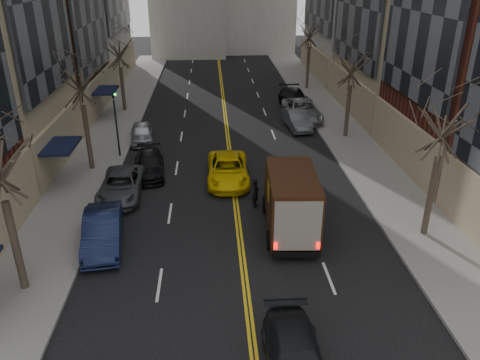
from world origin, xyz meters
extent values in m
cube|color=slate|center=(-9.00, 27.00, 0.07)|extent=(4.00, 66.00, 0.15)
cube|color=slate|center=(9.00, 27.00, 0.07)|extent=(4.00, 66.00, 0.15)
cube|color=black|center=(-10.00, 18.00, 2.40)|extent=(2.00, 3.00, 0.15)
cube|color=black|center=(-10.90, 18.00, 1.35)|extent=(0.20, 3.00, 2.50)
cube|color=black|center=(-10.00, 31.00, 2.40)|extent=(2.00, 3.00, 0.15)
cube|color=black|center=(-10.90, 31.00, 1.35)|extent=(0.20, 3.00, 2.50)
cylinder|color=#382D23|center=(-8.80, 8.00, 2.06)|extent=(0.30, 0.30, 3.83)
cylinder|color=#382D23|center=(-8.80, 20.00, 2.17)|extent=(0.30, 0.30, 4.05)
cylinder|color=#382D23|center=(-8.80, 33.00, 1.99)|extent=(0.30, 0.30, 3.69)
cylinder|color=#382D23|center=(8.80, 11.00, 2.13)|extent=(0.30, 0.30, 3.96)
cylinder|color=#382D23|center=(8.80, 25.00, 2.04)|extent=(0.30, 0.30, 3.78)
cylinder|color=#382D23|center=(8.80, 40.00, 2.22)|extent=(0.30, 0.30, 4.14)
cylinder|color=black|center=(-7.40, 22.00, 2.05)|extent=(0.12, 0.12, 3.80)
imported|color=black|center=(-7.40, 22.00, 4.40)|extent=(0.15, 0.18, 0.90)
sphere|color=#0CE526|center=(-7.25, 21.90, 4.35)|extent=(0.14, 0.14, 0.14)
cube|color=black|center=(2.46, 11.92, 0.50)|extent=(2.32, 5.93, 0.27)
cube|color=black|center=(2.58, 14.06, 1.41)|extent=(2.22, 1.66, 1.91)
cube|color=black|center=(2.43, 11.42, 1.82)|extent=(2.43, 4.58, 2.73)
cube|color=black|center=(2.30, 9.12, 0.50)|extent=(2.10, 0.28, 0.27)
cube|color=red|center=(1.39, 9.15, 0.91)|extent=(0.17, 0.06, 0.32)
cube|color=red|center=(3.21, 9.05, 0.91)|extent=(0.17, 0.06, 0.32)
cube|color=gold|center=(1.32, 11.53, 2.37)|extent=(0.08, 0.82, 0.82)
cube|color=gold|center=(3.54, 11.40, 2.37)|extent=(0.08, 0.82, 0.82)
cylinder|color=black|center=(1.49, 13.89, 0.44)|extent=(0.30, 0.89, 0.87)
cylinder|color=black|center=(3.64, 13.77, 0.44)|extent=(0.30, 0.89, 0.87)
cylinder|color=black|center=(1.30, 10.43, 0.44)|extent=(0.30, 0.89, 0.87)
cylinder|color=black|center=(3.45, 10.31, 0.44)|extent=(0.30, 0.89, 0.87)
imported|color=black|center=(1.20, 3.06, 0.65)|extent=(1.82, 4.48, 1.30)
cube|color=black|center=(1.20, 3.71, 1.16)|extent=(0.13, 0.04, 0.09)
cube|color=blue|center=(1.20, 3.68, 1.16)|extent=(0.10, 0.01, 0.06)
imported|color=yellow|center=(-0.30, 17.87, 0.72)|extent=(2.46, 5.24, 1.45)
imported|color=black|center=(1.03, 14.47, 0.81)|extent=(0.54, 0.68, 1.62)
imported|color=#121A39|center=(-6.30, 11.11, 0.77)|extent=(2.26, 4.87, 1.55)
imported|color=#44484B|center=(-6.30, 16.17, 0.68)|extent=(2.30, 4.91, 1.36)
imported|color=black|center=(-5.10, 19.10, 0.64)|extent=(2.25, 4.57, 1.28)
imported|color=#B2B4BB|center=(-6.30, 25.05, 0.66)|extent=(2.05, 4.05, 1.32)
imported|color=#4F5357|center=(5.53, 27.38, 0.71)|extent=(1.91, 4.45, 1.43)
imported|color=#A8ACB0|center=(6.30, 29.48, 0.82)|extent=(2.80, 5.94, 1.64)
imported|color=black|center=(6.30, 33.24, 0.80)|extent=(2.38, 5.58, 1.61)
camera|label=1|loc=(-1.21, -7.64, 11.86)|focal=35.00mm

